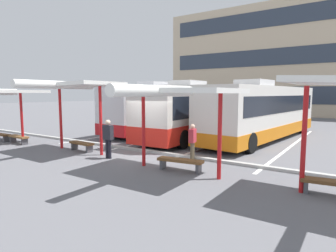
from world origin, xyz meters
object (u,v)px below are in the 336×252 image
at_px(bench_0, 0,135).
at_px(bench_1, 18,138).
at_px(waiting_shelter_0, 2,93).
at_px(waiting_passenger_0, 108,136).
at_px(waiting_shelter_1, 74,87).
at_px(bench_4, 332,185).
at_px(bench_2, 82,145).
at_px(waiting_passenger_2, 192,140).
at_px(bench_3, 180,162).
at_px(coach_bus_1, 198,112).
at_px(coach_bus_2, 264,112).
at_px(coach_bus_0, 167,108).
at_px(waiting_shelter_2, 174,92).

relative_size(bench_0, bench_1, 0.98).
relative_size(waiting_shelter_0, waiting_passenger_0, 2.85).
relative_size(waiting_shelter_1, bench_4, 2.77).
distance_m(bench_1, bench_2, 4.80).
relative_size(bench_1, waiting_passenger_2, 1.09).
relative_size(bench_0, bench_3, 0.94).
distance_m(waiting_shelter_0, bench_1, 2.73).
bearing_deg(waiting_passenger_0, waiting_shelter_1, 178.28).
distance_m(coach_bus_1, bench_1, 10.89).
height_order(bench_1, bench_4, same).
bearing_deg(bench_2, waiting_passenger_2, 14.08).
relative_size(coach_bus_2, waiting_shelter_1, 2.80).
bearing_deg(bench_3, coach_bus_0, 126.46).
bearing_deg(bench_4, bench_1, -179.07).
bearing_deg(coach_bus_2, bench_4, -64.11).
bearing_deg(waiting_passenger_2, waiting_shelter_1, -162.65).
bearing_deg(waiting_passenger_0, waiting_shelter_0, -176.60).
bearing_deg(bench_4, bench_0, -178.68).
height_order(coach_bus_2, waiting_shelter_1, coach_bus_2).
relative_size(bench_1, waiting_shelter_2, 0.35).
relative_size(bench_4, waiting_passenger_2, 1.04).
bearing_deg(waiting_shelter_2, bench_2, 172.21).
bearing_deg(waiting_shelter_1, bench_2, 90.00).
height_order(coach_bus_1, waiting_shelter_1, coach_bus_1).
distance_m(coach_bus_1, waiting_shelter_2, 8.90).
height_order(coach_bus_1, waiting_shelter_0, coach_bus_1).
xyz_separation_m(waiting_shelter_2, bench_3, (0.00, 0.41, -2.56)).
bearing_deg(bench_1, coach_bus_1, 46.93).
bearing_deg(bench_1, coach_bus_0, 68.74).
height_order(bench_1, bench_3, same).
relative_size(coach_bus_2, bench_2, 8.22).
distance_m(bench_2, waiting_passenger_0, 2.40).
height_order(coach_bus_2, waiting_shelter_2, coach_bus_2).
bearing_deg(bench_1, bench_4, 0.93).
xyz_separation_m(coach_bus_2, bench_2, (-6.42, -8.83, -1.36)).
xyz_separation_m(coach_bus_1, waiting_shelter_1, (-2.61, -7.67, 1.52)).
bearing_deg(bench_2, coach_bus_2, 53.99).
relative_size(coach_bus_1, waiting_passenger_0, 6.70).
bearing_deg(bench_1, waiting_passenger_2, 10.72).
relative_size(waiting_shelter_1, waiting_shelter_2, 0.93).
bearing_deg(bench_0, bench_4, 1.32).
distance_m(waiting_shelter_0, bench_4, 16.73).
relative_size(bench_2, waiting_passenger_0, 0.89).
bearing_deg(bench_1, bench_2, 6.75).
bearing_deg(waiting_shelter_2, bench_3, 90.00).
bearing_deg(waiting_passenger_2, bench_2, -165.92).
bearing_deg(bench_0, bench_1, 4.67).
distance_m(coach_bus_0, waiting_shelter_2, 12.17).
bearing_deg(bench_3, bench_2, 176.13).
bearing_deg(waiting_passenger_0, coach_bus_1, 87.47).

